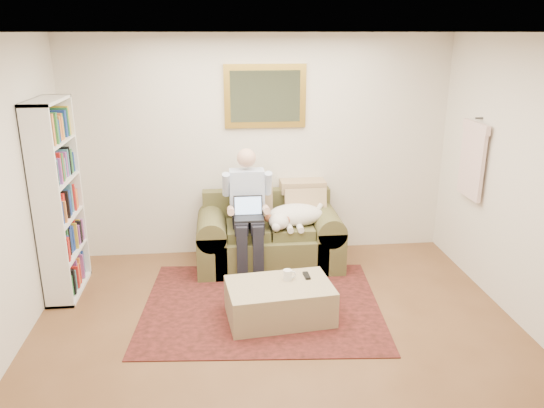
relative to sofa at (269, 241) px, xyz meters
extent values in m
cube|color=brown|center=(-0.06, -2.05, -0.28)|extent=(4.50, 5.00, 0.01)
cube|color=white|center=(-0.06, -2.05, 2.32)|extent=(4.50, 5.00, 0.01)
cube|color=silver|center=(-0.06, 0.45, 1.02)|extent=(4.50, 0.01, 2.60)
cube|color=black|center=(-0.17, -0.99, -0.28)|extent=(2.46, 2.04, 0.01)
cube|color=brown|center=(0.00, -0.03, -0.08)|extent=(1.25, 0.80, 0.41)
cube|color=brown|center=(0.00, 0.31, 0.33)|extent=(1.51, 0.17, 0.42)
cube|color=brown|center=(-0.66, -0.03, -0.03)|extent=(0.33, 0.80, 0.83)
cube|color=brown|center=(0.66, -0.03, -0.03)|extent=(0.33, 0.80, 0.83)
cube|color=brown|center=(-0.25, -0.08, 0.18)|extent=(0.47, 0.54, 0.12)
cube|color=brown|center=(0.25, -0.08, 0.18)|extent=(0.47, 0.54, 0.12)
cube|color=black|center=(-0.25, -0.27, 0.39)|extent=(0.32, 0.22, 0.02)
cube|color=black|center=(-0.25, -0.16, 0.50)|extent=(0.32, 0.06, 0.22)
cube|color=#99BFF2|center=(-0.25, -0.16, 0.50)|extent=(0.29, 0.04, 0.19)
cube|color=tan|center=(-0.02, -1.25, -0.11)|extent=(1.03, 0.72, 0.35)
cylinder|color=white|center=(0.06, -1.15, 0.12)|extent=(0.08, 0.08, 0.10)
cube|color=black|center=(0.26, -1.10, 0.08)|extent=(0.06, 0.15, 0.02)
cube|color=gold|center=(0.00, 0.43, 1.62)|extent=(0.94, 0.04, 0.72)
cube|color=gray|center=(0.00, 0.41, 1.62)|extent=(0.80, 0.01, 0.58)
camera|label=1|loc=(-0.56, -5.69, 2.32)|focal=35.00mm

